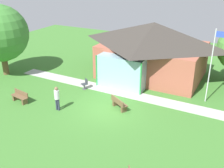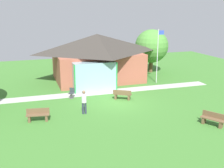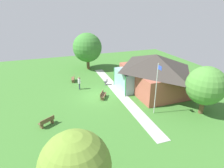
% 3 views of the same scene
% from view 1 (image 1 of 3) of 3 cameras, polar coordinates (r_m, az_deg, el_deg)
% --- Properties ---
extents(ground_plane, '(44.00, 44.00, 0.00)m').
position_cam_1_polar(ground_plane, '(18.78, -1.10, -5.48)').
color(ground_plane, '#3D752D').
extents(pavilion, '(9.60, 8.09, 4.79)m').
position_cam_1_polar(pavilion, '(24.05, 8.43, 7.36)').
color(pavilion, '#A35642').
rests_on(pavilion, ground_plane).
extents(footpath, '(20.35, 1.65, 0.03)m').
position_cam_1_polar(footpath, '(21.13, 2.75, -1.96)').
color(footpath, '#ADADA8').
rests_on(footpath, ground_plane).
extents(flagpole, '(0.64, 0.08, 5.38)m').
position_cam_1_polar(flagpole, '(19.94, 20.31, 4.14)').
color(flagpole, silver).
rests_on(flagpole, ground_plane).
extents(bench_rear_near_path, '(1.51, 1.16, 0.84)m').
position_cam_1_polar(bench_rear_near_path, '(18.74, 1.47, -4.15)').
color(bench_rear_near_path, brown).
rests_on(bench_rear_near_path, ground_plane).
extents(bench_mid_left, '(1.55, 0.68, 0.84)m').
position_cam_1_polar(bench_mid_left, '(20.78, -18.86, -2.58)').
color(bench_mid_left, brown).
rests_on(bench_mid_left, ground_plane).
extents(patio_chair_west, '(0.61, 0.61, 0.86)m').
position_cam_1_polar(patio_chair_west, '(21.83, -5.74, -0.04)').
color(patio_chair_west, '#33383D').
rests_on(patio_chair_west, ground_plane).
extents(visitor_strolling_lawn, '(0.34, 0.34, 1.74)m').
position_cam_1_polar(visitor_strolling_lawn, '(18.68, -11.58, -2.64)').
color(visitor_strolling_lawn, '#2D3347').
rests_on(visitor_strolling_lawn, ground_plane).
extents(tree_west_hedge, '(4.93, 4.93, 6.27)m').
position_cam_1_polar(tree_west_hedge, '(25.71, -22.64, 9.84)').
color(tree_west_hedge, brown).
rests_on(tree_west_hedge, ground_plane).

